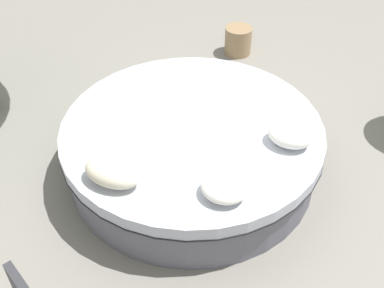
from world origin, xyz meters
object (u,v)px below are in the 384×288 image
Objects in this scene: round_bed at (192,148)px; throw_pillow_2 at (290,135)px; throw_pillow_0 at (112,172)px; side_table at (238,40)px; throw_pillow_1 at (224,188)px.

throw_pillow_2 is at bearing 9.32° from round_bed.
throw_pillow_0 is 3.65m from side_table.
throw_pillow_0 is at bearing -107.22° from round_bed.
throw_pillow_2 is at bearing 42.23° from throw_pillow_0.
throw_pillow_2 is at bearing -59.58° from side_table.
round_bed is at bearing -170.68° from throw_pillow_2.
side_table is at bearing 99.64° from round_bed.
throw_pillow_0 reaches higher than round_bed.
throw_pillow_0 is 1.30× the size of throw_pillow_1.
round_bed is 1.08m from throw_pillow_1.
throw_pillow_1 is 1.02× the size of side_table.
round_bed is 6.71× the size of side_table.
round_bed is 2.63m from side_table.
throw_pillow_0 reaches higher than throw_pillow_1.
throw_pillow_1 is at bearing -71.82° from side_table.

